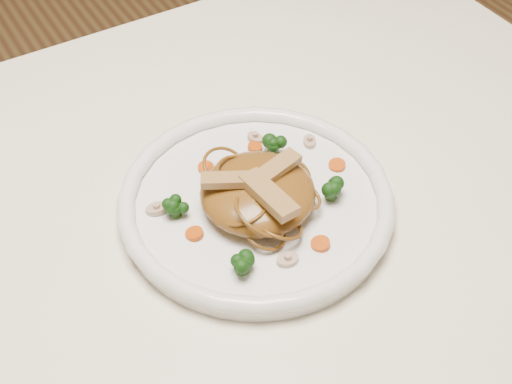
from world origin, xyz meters
TOP-DOWN VIEW (x-y plane):
  - table at (0.00, 0.00)m, footprint 1.20×0.80m
  - plate at (0.08, -0.02)m, footprint 0.32×0.32m
  - noodle_mound at (0.08, -0.03)m, footprint 0.17×0.17m
  - chicken_a at (0.10, -0.03)m, footprint 0.06×0.03m
  - chicken_b at (0.05, -0.02)m, footprint 0.06×0.05m
  - chicken_c at (0.07, -0.06)m, footprint 0.03×0.08m
  - broccoli_0 at (0.14, 0.03)m, footprint 0.03×0.03m
  - broccoli_1 at (-0.00, 0.00)m, footprint 0.02×0.02m
  - broccoli_2 at (0.02, -0.10)m, footprint 0.03×0.03m
  - broccoli_3 at (0.15, -0.06)m, footprint 0.03×0.03m
  - carrot_0 at (0.12, 0.05)m, footprint 0.02×0.02m
  - carrot_1 at (-0.00, -0.03)m, footprint 0.02×0.02m
  - carrot_2 at (0.19, -0.03)m, footprint 0.02×0.02m
  - carrot_3 at (0.06, 0.05)m, footprint 0.02×0.02m
  - carrot_4 at (0.11, -0.11)m, footprint 0.02×0.02m
  - mushroom_0 at (0.06, -0.11)m, footprint 0.03×0.03m
  - mushroom_1 at (0.18, 0.02)m, footprint 0.03×0.03m
  - mushroom_2 at (-0.02, 0.02)m, footprint 0.03×0.03m
  - mushroom_3 at (0.13, 0.06)m, footprint 0.03×0.03m

SIDE VIEW (x-z plane):
  - table at x=0.00m, z-range 0.28..1.03m
  - plate at x=0.08m, z-range 0.75..0.77m
  - carrot_0 at x=0.12m, z-range 0.77..0.77m
  - carrot_1 at x=0.00m, z-range 0.77..0.77m
  - carrot_2 at x=0.19m, z-range 0.77..0.77m
  - carrot_3 at x=0.06m, z-range 0.77..0.77m
  - carrot_4 at x=0.11m, z-range 0.77..0.77m
  - mushroom_0 at x=0.06m, z-range 0.77..0.77m
  - mushroom_1 at x=0.18m, z-range 0.77..0.77m
  - mushroom_2 at x=-0.02m, z-range 0.77..0.77m
  - mushroom_3 at x=0.13m, z-range 0.77..0.77m
  - broccoli_1 at x=0.00m, z-range 0.77..0.79m
  - broccoli_2 at x=0.02m, z-range 0.77..0.79m
  - broccoli_0 at x=0.14m, z-range 0.77..0.80m
  - broccoli_3 at x=0.15m, z-range 0.77..0.80m
  - noodle_mound at x=0.08m, z-range 0.77..0.81m
  - chicken_b at x=0.05m, z-range 0.81..0.81m
  - chicken_a at x=0.10m, z-range 0.81..0.81m
  - chicken_c at x=0.07m, z-range 0.81..0.82m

